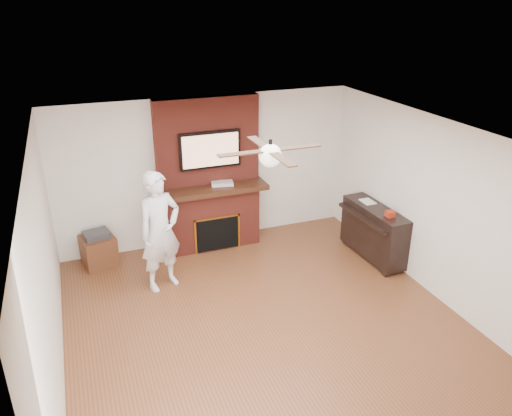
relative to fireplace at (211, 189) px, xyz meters
name	(u,v)px	position (x,y,z in m)	size (l,w,h in m)	color
room_shell	(269,241)	(0.00, -2.55, 0.25)	(5.36, 5.86, 2.86)	brown
fireplace	(211,189)	(0.00, 0.00, 0.00)	(1.78, 0.64, 2.50)	maroon
tv	(210,150)	(0.00, -0.05, 0.68)	(1.00, 0.08, 0.60)	black
ceiling_fan	(270,155)	(0.00, -2.55, 1.34)	(1.21, 1.21, 0.31)	black
person	(160,231)	(-1.06, -1.07, -0.11)	(0.65, 0.43, 1.77)	silver
side_table	(99,249)	(-1.89, -0.07, -0.74)	(0.58, 0.58, 0.57)	#4F2816
piano	(374,231)	(2.29, -1.41, -0.53)	(0.54, 1.35, 0.96)	black
cable_box	(222,183)	(0.17, -0.10, 0.11)	(0.35, 0.20, 0.05)	silver
candle_orange	(206,245)	(-0.17, -0.17, -0.93)	(0.07, 0.07, 0.12)	orange
candle_green	(209,245)	(-0.11, -0.17, -0.95)	(0.08, 0.08, 0.10)	#4B8A37
candle_cream	(219,243)	(0.06, -0.18, -0.93)	(0.08, 0.08, 0.13)	beige
candle_blue	(231,244)	(0.24, -0.24, -0.96)	(0.06, 0.06, 0.07)	#3550A0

